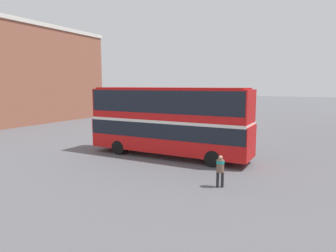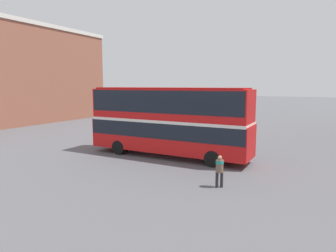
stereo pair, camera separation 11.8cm
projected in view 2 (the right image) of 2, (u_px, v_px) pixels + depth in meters
The scene contains 5 objects.
ground_plane at pixel (181, 156), 21.00m from camera, with size 240.00×240.00×0.00m, color #5B5B60.
building_row_left at pixel (1, 74), 37.20m from camera, with size 8.75×29.12×12.71m.
double_decker_bus at pixel (168, 118), 20.52m from camera, with size 11.48×2.63×4.78m.
pedestrian_foreground at pixel (220, 168), 14.47m from camera, with size 0.55×0.55×1.59m.
parked_car_kerb_near at pixel (162, 120), 35.60m from camera, with size 4.52×1.88×1.61m.
Camera 2 is at (8.69, -18.61, 4.95)m, focal length 32.00 mm.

